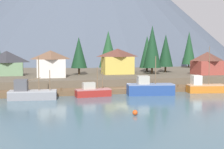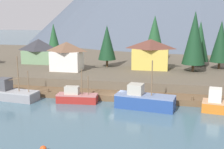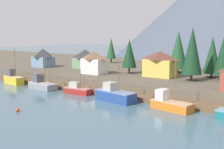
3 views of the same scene
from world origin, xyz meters
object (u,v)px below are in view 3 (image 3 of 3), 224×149
object	(u,v)px
fishing_boat_orange	(170,104)
conifer_centre	(192,51)
house_green	(85,59)
fishing_boat_yellow	(13,79)
conifer_back_right	(111,48)
channel_buoy	(17,110)
fishing_boat_red	(77,90)
conifer_mid_left	(178,50)
house_white	(94,62)
conifer_near_left	(223,55)
house_yellow	(160,64)
fishing_boat_grey	(42,84)
conifer_near_right	(212,55)
conifer_mid_right	(129,53)
house_blue	(43,57)
fishing_boat_blue	(115,95)

from	to	relation	value
fishing_boat_orange	conifer_centre	size ratio (longest dim) A/B	0.76
house_green	fishing_boat_orange	bearing A→B (deg)	-28.93
fishing_boat_yellow	conifer_back_right	bearing A→B (deg)	96.67
channel_buoy	fishing_boat_red	bearing A→B (deg)	97.64
fishing_boat_yellow	conifer_mid_left	bearing A→B (deg)	51.85
house_white	conifer_near_left	distance (m)	32.94
fishing_boat_orange	conifer_centre	distance (m)	20.82
house_yellow	conifer_centre	bearing A→B (deg)	-7.92
fishing_boat_grey	conifer_centre	xyz separation A→B (m)	(30.33, 18.79, 8.34)
conifer_near_right	conifer_mid_right	xyz separation A→B (m)	(-20.49, -6.35, -0.10)
fishing_boat_orange	conifer_back_right	world-z (taller)	conifer_back_right
house_white	conifer_mid_right	xyz separation A→B (m)	(7.27, 6.13, 2.40)
house_blue	conifer_mid_right	size ratio (longest dim) A/B	0.64
conifer_mid_right	fishing_boat_blue	bearing A→B (deg)	-63.20
house_blue	conifer_mid_left	xyz separation A→B (m)	(40.66, 13.26, 3.28)
fishing_boat_blue	conifer_back_right	xyz separation A→B (m)	(-31.77, 40.81, 6.56)
fishing_boat_yellow	channel_buoy	distance (m)	30.69
conifer_mid_right	fishing_boat_grey	bearing A→B (deg)	-119.29
conifer_mid_left	conifer_back_right	xyz separation A→B (m)	(-31.08, 10.37, -0.99)
fishing_boat_grey	house_blue	bearing A→B (deg)	145.01
fishing_boat_grey	conifer_near_right	bearing A→B (deg)	46.80
conifer_near_left	conifer_mid_right	bearing A→B (deg)	-174.41
conifer_near_left	house_blue	bearing A→B (deg)	-173.64
house_white	house_green	bearing A→B (deg)	143.02
house_green	conifer_mid_left	size ratio (longest dim) A/B	0.67
fishing_boat_grey	conifer_near_left	size ratio (longest dim) A/B	0.82
conifer_mid_left	conifer_centre	bearing A→B (deg)	-52.52
fishing_boat_red	fishing_boat_orange	bearing A→B (deg)	-5.96
conifer_near_right	conifer_centre	size ratio (longest dim) A/B	0.82
house_blue	house_yellow	size ratio (longest dim) A/B	0.76
conifer_mid_left	channel_buoy	distance (m)	48.70
fishing_boat_orange	conifer_back_right	size ratio (longest dim) A/B	1.03
fishing_boat_blue	house_green	xyz separation A→B (m)	(-27.75, 22.27, 4.25)
fishing_boat_red	conifer_mid_left	world-z (taller)	conifer_mid_left
house_yellow	conifer_near_right	world-z (taller)	conifer_near_right
conifer_mid_left	conifer_back_right	world-z (taller)	conifer_mid_left
fishing_boat_orange	house_green	distance (m)	45.65
fishing_boat_yellow	fishing_boat_grey	xyz separation A→B (m)	(11.81, -0.28, -0.27)
house_yellow	conifer_near_right	size ratio (longest dim) A/B	0.78
fishing_boat_red	conifer_centre	world-z (taller)	conifer_centre
house_green	house_blue	bearing A→B (deg)	-159.49
channel_buoy	fishing_boat_blue	bearing A→B (deg)	62.67
fishing_boat_orange	house_yellow	distance (m)	24.13
house_green	conifer_mid_right	bearing A→B (deg)	-4.43
house_green	conifer_near_left	xyz separation A→B (m)	(41.60, 1.06, 2.93)
fishing_boat_yellow	conifer_back_right	size ratio (longest dim) A/B	1.06
house_white	fishing_boat_grey	bearing A→B (deg)	-106.64
fishing_boat_grey	house_green	xyz separation A→B (m)	(-5.53, 22.10, 4.40)
fishing_boat_yellow	house_green	xyz separation A→B (m)	(6.28, 21.81, 4.13)
fishing_boat_blue	conifer_near_right	xyz separation A→B (m)	(9.91, 27.29, 6.81)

